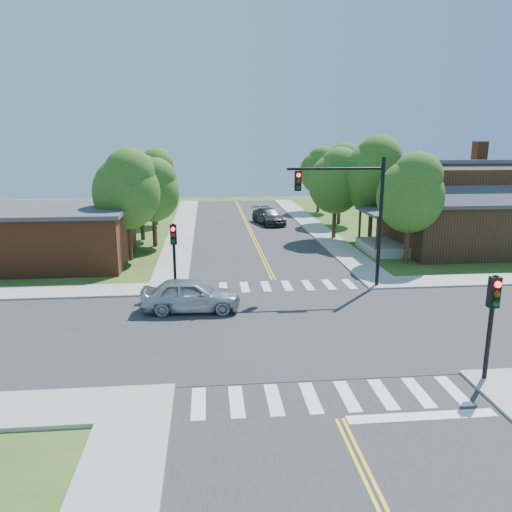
{
  "coord_description": "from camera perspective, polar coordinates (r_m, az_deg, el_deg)",
  "views": [
    {
      "loc": [
        -3.78,
        -20.51,
        8.21
      ],
      "look_at": [
        -1.32,
        4.58,
        2.2
      ],
      "focal_mm": 35.0,
      "sensor_mm": 36.0,
      "label": 1
    }
  ],
  "objects": [
    {
      "name": "building_nw",
      "position": [
        35.85,
        -22.41,
        2.22
      ],
      "size": [
        10.4,
        8.4,
        3.73
      ],
      "color": "brown",
      "rests_on": "ground"
    },
    {
      "name": "sidewalk_ne",
      "position": [
        42.07,
        22.3,
        1.24
      ],
      "size": [
        40.0,
        40.0,
        0.14
      ],
      "color": "#9E9B93",
      "rests_on": "ground"
    },
    {
      "name": "tree_e_d",
      "position": [
        56.56,
        7.31,
        9.84
      ],
      "size": [
        4.31,
        4.09,
        7.32
      ],
      "color": "#382314",
      "rests_on": "ground"
    },
    {
      "name": "signal_mast_ne",
      "position": [
        27.42,
        10.81,
        6.13
      ],
      "size": [
        5.3,
        0.42,
        7.2
      ],
      "color": "black",
      "rests_on": "ground"
    },
    {
      "name": "road_ns",
      "position": [
        22.41,
        4.56,
        -8.07
      ],
      "size": [
        10.0,
        90.0,
        0.04
      ],
      "primitive_type": "cube",
      "color": "#2D2D30",
      "rests_on": "ground"
    },
    {
      "name": "crosswalk_north",
      "position": [
        28.19,
        2.36,
        -3.44
      ],
      "size": [
        8.85,
        2.0,
        0.01
      ],
      "color": "white",
      "rests_on": "ground"
    },
    {
      "name": "car_silver",
      "position": [
        24.23,
        -7.47,
        -4.5
      ],
      "size": [
        2.36,
        4.92,
        1.62
      ],
      "primitive_type": "imported",
      "rotation": [
        0.0,
        0.0,
        1.52
      ],
      "color": "#B8BCC0",
      "rests_on": "ground"
    },
    {
      "name": "road_ew",
      "position": [
        22.41,
        4.56,
        -8.06
      ],
      "size": [
        90.0,
        10.0,
        0.04
      ],
      "primitive_type": "cube",
      "color": "#2D2D30",
      "rests_on": "ground"
    },
    {
      "name": "tree_e_a",
      "position": [
        33.99,
        17.42,
        7.09
      ],
      "size": [
        4.34,
        4.12,
        7.38
      ],
      "color": "#382314",
      "rests_on": "ground"
    },
    {
      "name": "tree_house",
      "position": [
        41.11,
        9.23,
        8.64
      ],
      "size": [
        4.42,
        4.19,
        7.51
      ],
      "color": "#382314",
      "rests_on": "ground"
    },
    {
      "name": "tree_bldg",
      "position": [
        38.64,
        -11.62,
        7.54
      ],
      "size": [
        3.99,
        3.79,
        6.78
      ],
      "color": "#382314",
      "rests_on": "ground"
    },
    {
      "name": "sidewalk_nw",
      "position": [
        39.13,
        -23.37,
        0.28
      ],
      "size": [
        40.0,
        40.0,
        0.14
      ],
      "color": "#9E9B93",
      "rests_on": "ground"
    },
    {
      "name": "house_ne",
      "position": [
        39.85,
        22.86,
        5.32
      ],
      "size": [
        13.05,
        8.8,
        7.11
      ],
      "color": "black",
      "rests_on": "ground"
    },
    {
      "name": "tree_e_b",
      "position": [
        40.75,
        13.37,
        9.3
      ],
      "size": [
        4.98,
        4.73,
        8.46
      ],
      "color": "#382314",
      "rests_on": "ground"
    },
    {
      "name": "tree_w_c",
      "position": [
        48.4,
        -11.49,
        9.08
      ],
      "size": [
        4.3,
        4.08,
        7.3
      ],
      "color": "#382314",
      "rests_on": "ground"
    },
    {
      "name": "car_dgrey",
      "position": [
        48.25,
        1.44,
        4.5
      ],
      "size": [
        4.52,
        6.11,
        1.49
      ],
      "primitive_type": "imported",
      "rotation": [
        0.0,
        0.0,
        0.25
      ],
      "color": "#2F3134",
      "rests_on": "ground"
    },
    {
      "name": "stop_bar",
      "position": [
        16.54,
        18.4,
        -17.1
      ],
      "size": [
        4.6,
        0.45,
        0.09
      ],
      "primitive_type": "cube",
      "color": "white",
      "rests_on": "ground"
    },
    {
      "name": "tree_w_b",
      "position": [
        41.4,
        -12.99,
        7.95
      ],
      "size": [
        4.06,
        3.86,
        6.9
      ],
      "color": "#382314",
      "rests_on": "ground"
    },
    {
      "name": "intersection_patch",
      "position": [
        22.42,
        4.55,
        -8.12
      ],
      "size": [
        10.2,
        10.2,
        0.06
      ],
      "primitive_type": "cube",
      "color": "#2D2D30",
      "rests_on": "ground"
    },
    {
      "name": "ground",
      "position": [
        22.42,
        4.55,
        -8.12
      ],
      "size": [
        100.0,
        100.0,
        0.0
      ],
      "primitive_type": "plane",
      "color": "#2D4A17",
      "rests_on": "ground"
    },
    {
      "name": "tree_w_a",
      "position": [
        34.5,
        -14.49,
        7.61
      ],
      "size": [
        4.47,
        4.24,
        7.6
      ],
      "color": "#382314",
      "rests_on": "ground"
    },
    {
      "name": "crosswalk_south",
      "position": [
        16.91,
        8.36,
        -15.62
      ],
      "size": [
        8.85,
        2.0,
        0.01
      ],
      "color": "white",
      "rests_on": "ground"
    },
    {
      "name": "centerline",
      "position": [
        22.4,
        4.56,
        -8.01
      ],
      "size": [
        0.3,
        90.0,
        0.01
      ],
      "color": "yellow",
      "rests_on": "ground"
    },
    {
      "name": "tree_w_d",
      "position": [
        57.69,
        -11.04,
        9.06
      ],
      "size": [
        3.67,
        3.49,
        6.24
      ],
      "color": "#382314",
      "rests_on": "ground"
    },
    {
      "name": "signal_pole_se",
      "position": [
        18.45,
        25.42,
        -5.44
      ],
      "size": [
        0.34,
        0.42,
        3.8
      ],
      "color": "black",
      "rests_on": "ground"
    },
    {
      "name": "tree_e_c",
      "position": [
        48.74,
        9.73,
        9.56
      ],
      "size": [
        4.58,
        4.35,
        7.79
      ],
      "color": "#382314",
      "rests_on": "ground"
    },
    {
      "name": "signal_pole_nw",
      "position": [
        26.74,
        -9.38,
        1.25
      ],
      "size": [
        0.34,
        0.42,
        3.8
      ],
      "color": "black",
      "rests_on": "ground"
    }
  ]
}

